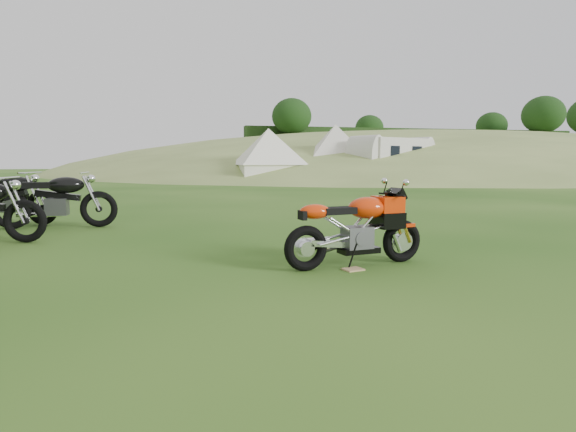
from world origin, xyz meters
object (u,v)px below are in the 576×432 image
object	(u,v)px
sport_motorcycle	(356,223)
caravan	(391,160)
vintage_moto_d	(8,196)
plywood_board	(353,269)
tent_right	(335,155)
tent_mid	(269,157)
vintage_moto_c	(55,198)

from	to	relation	value
sport_motorcycle	caravan	xyz separation A→B (m)	(9.99, 19.35, 0.70)
vintage_moto_d	plywood_board	bearing A→B (deg)	-21.47
plywood_board	tent_right	size ratio (longest dim) A/B	0.06
vintage_moto_d	tent_mid	world-z (taller)	tent_mid
tent_mid	caravan	bearing A→B (deg)	-4.30
vintage_moto_d	tent_mid	xyz separation A→B (m)	(8.25, 14.57, 0.83)
sport_motorcycle	tent_right	size ratio (longest dim) A/B	0.51
vintage_moto_c	sport_motorcycle	bearing A→B (deg)	-41.77
tent_right	vintage_moto_c	bearing A→B (deg)	-116.14
sport_motorcycle	vintage_moto_d	bearing A→B (deg)	127.37
tent_right	tent_mid	bearing A→B (deg)	-156.51
sport_motorcycle	vintage_moto_c	xyz separation A→B (m)	(-4.14, 4.27, 0.03)
tent_mid	tent_right	xyz separation A→B (m)	(4.12, 1.11, 0.10)
vintage_moto_c	tent_right	xyz separation A→B (m)	(11.35, 16.52, 0.93)
tent_mid	tent_right	distance (m)	4.27
sport_motorcycle	tent_mid	bearing A→B (deg)	73.14
vintage_moto_c	tent_mid	bearing A→B (deg)	69.01
caravan	sport_motorcycle	bearing A→B (deg)	-139.58
vintage_moto_d	tent_right	bearing A→B (deg)	76.61
sport_motorcycle	tent_mid	distance (m)	19.94
vintage_moto_d	tent_right	xyz separation A→B (m)	(12.37, 15.68, 0.93)
tent_mid	tent_right	bearing A→B (deg)	13.54
tent_right	vintage_moto_d	bearing A→B (deg)	-119.91
tent_mid	caravan	xyz separation A→B (m)	(6.90, -0.33, -0.16)
vintage_moto_d	tent_right	distance (m)	20.00
plywood_board	vintage_moto_d	distance (m)	7.34
plywood_board	tent_mid	xyz separation A→B (m)	(3.20, 19.87, 1.37)
tent_mid	caravan	size ratio (longest dim) A/B	0.61
tent_right	caravan	distance (m)	3.14
tent_mid	vintage_moto_d	bearing A→B (deg)	-121.12
tent_right	caravan	xyz separation A→B (m)	(2.78, -1.44, -0.26)
plywood_board	tent_right	distance (m)	22.27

